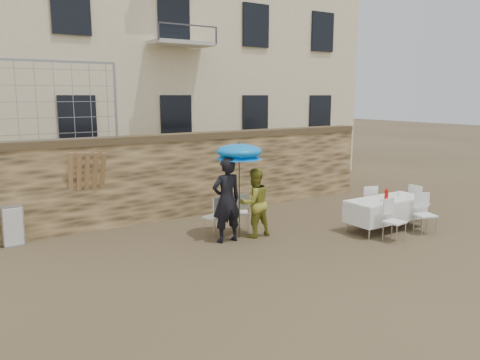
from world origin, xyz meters
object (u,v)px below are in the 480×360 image
umbrella (239,154)px  soda_bottle (386,195)px  table_chair_side (419,202)px  chair_stack_right (12,224)px  table_chair_front_left (395,221)px  table_chair_front_right (426,214)px  woman_dress (254,203)px  couple_chair_left (214,216)px  banquet_table (387,200)px  couple_chair_right (240,212)px  table_chair_back (366,203)px  man_suit (227,200)px

umbrella → soda_bottle: umbrella is taller
table_chair_side → chair_stack_right: size_ratio=1.04×
umbrella → table_chair_front_left: umbrella is taller
table_chair_front_right → chair_stack_right: 9.43m
woman_dress → couple_chair_left: (-0.75, 0.55, -0.32)m
umbrella → banquet_table: (3.37, -1.38, -1.21)m
woman_dress → chair_stack_right: woman_dress is taller
couple_chair_right → soda_bottle: bearing=170.1°
couple_chair_right → woman_dress: bearing=119.9°
table_chair_back → soda_bottle: bearing=84.9°
umbrella → table_chair_back: umbrella is taller
couple_chair_right → table_chair_side: bearing=-176.5°
couple_chair_left → soda_bottle: soda_bottle is taller
table_chair_side → man_suit: bearing=77.3°
soda_bottle → chair_stack_right: soda_bottle is taller
table_chair_front_right → chair_stack_right: table_chair_front_right is taller
table_chair_front_left → table_chair_side: 2.17m
woman_dress → umbrella: 1.20m
chair_stack_right → woman_dress: bearing=-26.4°
table_chair_front_left → table_chair_side: same height
table_chair_side → table_chair_front_right: bearing=133.6°
chair_stack_right → couple_chair_left: bearing=-24.4°
table_chair_front_left → table_chair_back: bearing=55.1°
couple_chair_left → chair_stack_right: 4.46m
woman_dress → umbrella: size_ratio=0.78×
soda_bottle → table_chair_front_left: soda_bottle is taller
man_suit → woman_dress: (0.75, 0.00, -0.15)m
table_chair_front_left → banquet_table: bearing=43.7°
man_suit → couple_chair_right: size_ratio=1.99×
banquet_table → table_chair_back: 0.86m
table_chair_back → chair_stack_right: 8.53m
man_suit → umbrella: size_ratio=0.93×
man_suit → table_chair_front_right: man_suit is taller
couple_chair_right → soda_bottle: size_ratio=3.69×
woman_dress → table_chair_front_left: size_ratio=1.67×
soda_bottle → woman_dress: bearing=153.1°
table_chair_side → banquet_table: bearing=94.3°
woman_dress → table_chair_back: woman_dress is taller
couple_chair_left → table_chair_back: 4.10m
umbrella → couple_chair_right: 1.56m
umbrella → chair_stack_right: 5.23m
soda_bottle → table_chair_front_right: soda_bottle is taller
man_suit → couple_chair_left: (0.00, 0.55, -0.48)m
woman_dress → soda_bottle: bearing=154.7°
banquet_table → table_chair_front_left: bearing=-128.7°
umbrella → table_chair_front_right: bearing=-28.8°
table_chair_side → table_chair_front_left: bearing=113.2°
chair_stack_right → umbrella: bearing=-27.2°
table_chair_front_left → chair_stack_right: 8.48m
table_chair_side → chair_stack_right: table_chair_side is taller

